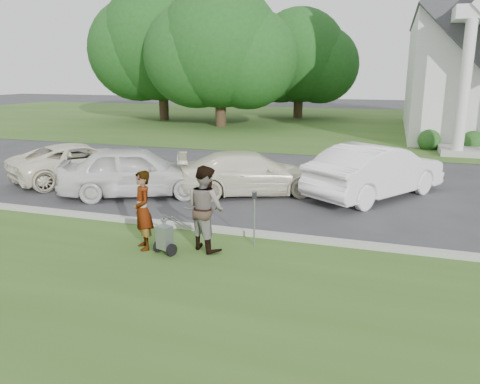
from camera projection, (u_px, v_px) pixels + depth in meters
The scene contains 15 objects.
ground at pixel (216, 241), 10.80m from camera, with size 120.00×120.00×0.00m, color #333335.
grass_strip at pixel (155, 299), 8.04m from camera, with size 80.00×7.00×0.01m, color #31561D.
church_lawn at pixel (342, 123), 35.67m from camera, with size 80.00×30.00×0.01m, color #31561D.
curb at pixel (224, 230), 11.29m from camera, with size 80.00×0.18×0.15m, color #9E9E93.
tree_left at pixel (220, 52), 32.18m from camera, with size 10.63×8.40×9.71m.
tree_far at pixel (161, 47), 36.59m from camera, with size 11.64×9.20×10.73m.
tree_back at pixel (299, 60), 38.45m from camera, with size 9.61×7.60×8.89m.
striping_cart at pixel (165, 238), 9.93m from camera, with size 0.65×0.98×0.85m.
person_left at pixel (143, 211), 10.11m from camera, with size 0.63×0.42×1.74m, color #999999.
person_right at pixel (205, 209), 10.08m from camera, with size 0.91×0.71×1.86m, color #999999.
parking_meter_near at pixel (254, 211), 10.35m from camera, with size 0.09×0.08×1.26m.
car_a at pixel (81, 162), 16.75m from camera, with size 2.21×4.80×1.33m, color white.
car_b at pixel (136, 171), 14.58m from camera, with size 1.86×4.61×1.57m, color silver.
car_c at pixel (251, 173), 14.85m from camera, with size 1.88×4.62×1.34m, color #EFEBCB.
car_d at pixel (376, 171), 14.45m from camera, with size 1.75×5.01×1.65m, color white.
Camera 1 is at (3.66, -9.51, 3.79)m, focal length 35.00 mm.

